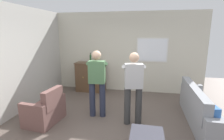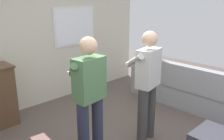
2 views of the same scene
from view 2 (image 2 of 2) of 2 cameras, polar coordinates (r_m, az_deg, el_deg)
wall_back_with_window at (r=5.12m, az=-16.35°, el=7.73°), size 5.20×0.15×2.80m
couch at (r=5.21m, az=15.67°, el=-4.19°), size 0.57×2.32×0.89m
person_standing_left at (r=3.17m, az=-5.26°, el=-5.73°), size 0.56×0.49×1.68m
person_standing_right at (r=3.65m, az=8.04°, el=-2.77°), size 0.55×0.51×1.68m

